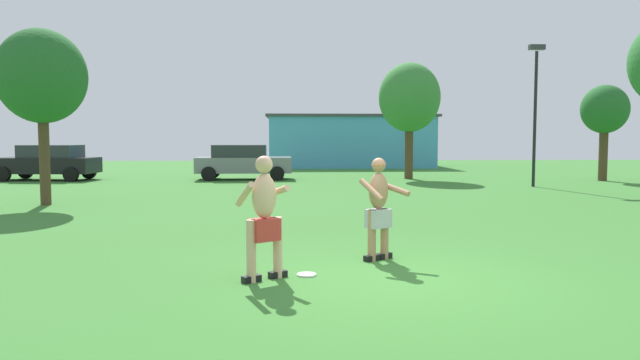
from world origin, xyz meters
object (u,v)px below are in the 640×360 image
at_px(car_black_mid_lot, 48,162).
at_px(tree_near_building, 409,98).
at_px(player_with_cap, 379,204).
at_px(tree_behind_players, 42,77).
at_px(player_in_red, 264,215).
at_px(frisbee, 307,275).
at_px(car_gray_near_post, 243,161).
at_px(lamp_post, 535,100).
at_px(tree_left_field, 605,111).

bearing_deg(car_black_mid_lot, tree_near_building, 0.16).
bearing_deg(player_with_cap, car_black_mid_lot, 124.94).
distance_m(car_black_mid_lot, tree_near_building, 16.61).
distance_m(tree_behind_players, tree_near_building, 15.83).
bearing_deg(player_in_red, frisbee, 19.89).
distance_m(car_gray_near_post, tree_near_building, 8.18).
xyz_separation_m(player_with_cap, player_in_red, (-1.74, -1.20, 0.01)).
distance_m(car_black_mid_lot, lamp_post, 20.99).
xyz_separation_m(player_in_red, tree_behind_players, (-6.64, 9.06, 2.73)).
bearing_deg(player_in_red, tree_near_building, 72.72).
bearing_deg(frisbee, tree_left_field, 51.19).
relative_size(player_with_cap, player_in_red, 0.96).
bearing_deg(tree_near_building, frisbee, -105.82).
distance_m(player_in_red, car_black_mid_lot, 21.49).
distance_m(tree_left_field, tree_behind_players, 22.34).
relative_size(player_in_red, car_gray_near_post, 0.39).
distance_m(player_with_cap, lamp_post, 15.60).
bearing_deg(player_with_cap, tree_near_building, 76.88).
bearing_deg(tree_left_field, player_with_cap, -127.99).
distance_m(car_gray_near_post, lamp_post, 12.74).
bearing_deg(frisbee, tree_near_building, 74.18).
distance_m(player_in_red, tree_left_field, 22.34).
relative_size(player_in_red, tree_behind_players, 0.34).
relative_size(player_with_cap, car_gray_near_post, 0.38).
bearing_deg(player_with_cap, frisbee, -139.76).
xyz_separation_m(tree_left_field, tree_near_building, (-8.34, 1.67, 0.63)).
xyz_separation_m(car_gray_near_post, car_black_mid_lot, (-8.70, -0.01, 0.00)).
relative_size(player_in_red, frisbee, 6.13).
bearing_deg(car_black_mid_lot, tree_behind_players, -68.22).
height_order(player_with_cap, car_black_mid_lot, player_with_cap).
relative_size(lamp_post, tree_behind_players, 1.10).
bearing_deg(lamp_post, tree_behind_players, -162.36).
relative_size(car_gray_near_post, tree_behind_players, 0.87).
distance_m(player_with_cap, car_black_mid_lot, 21.41).
xyz_separation_m(player_with_cap, car_black_mid_lot, (-12.26, 17.55, -0.06)).
relative_size(player_with_cap, car_black_mid_lot, 0.37).
bearing_deg(lamp_post, tree_near_building, 131.65).
bearing_deg(lamp_post, car_black_mid_lot, 167.67).
bearing_deg(frisbee, player_with_cap, 40.24).
distance_m(player_with_cap, player_in_red, 2.12).
bearing_deg(car_black_mid_lot, frisbee, -59.10).
distance_m(frisbee, lamp_post, 17.19).
distance_m(frisbee, car_black_mid_lot, 21.62).
distance_m(player_in_red, car_gray_near_post, 18.84).
height_order(player_with_cap, lamp_post, lamp_post).
distance_m(car_gray_near_post, tree_left_field, 16.23).
bearing_deg(frisbee, tree_behind_players, 129.22).
bearing_deg(tree_behind_players, car_gray_near_post, 63.52).
xyz_separation_m(car_black_mid_lot, tree_left_field, (24.70, -1.62, 2.26)).
bearing_deg(car_black_mid_lot, player_with_cap, -55.06).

